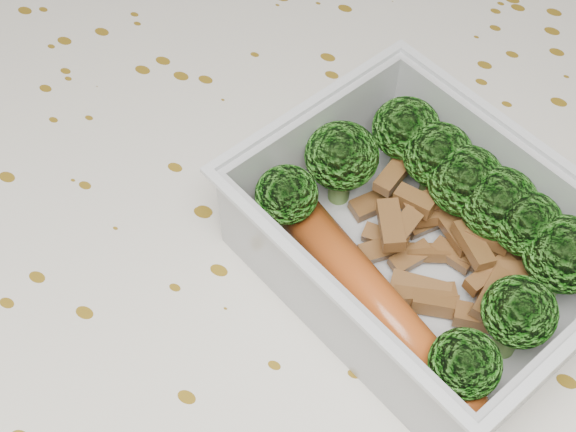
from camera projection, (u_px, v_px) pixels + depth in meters
The scene contains 6 objects.
dining_table at pixel (299, 333), 0.48m from camera, with size 1.40×0.90×0.75m.
tablecloth at pixel (300, 290), 0.43m from camera, with size 1.46×0.96×0.19m.
lunch_container at pixel (422, 252), 0.38m from camera, with size 0.20×0.18×0.06m.
broccoli_florets at pixel (454, 209), 0.37m from camera, with size 0.16×0.14×0.05m.
meat_pile at pixel (444, 246), 0.39m from camera, with size 0.10×0.08×0.03m.
sausage at pixel (373, 301), 0.36m from camera, with size 0.13×0.08×0.02m.
Camera 1 is at (0.10, -0.19, 1.10)m, focal length 50.00 mm.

